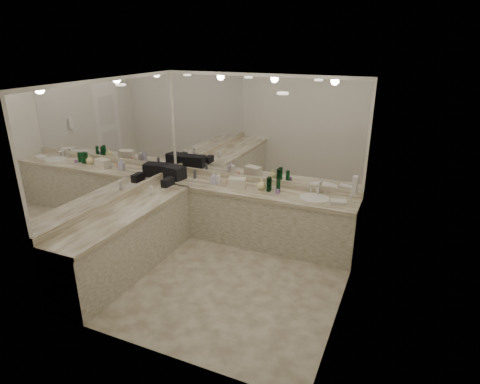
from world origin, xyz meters
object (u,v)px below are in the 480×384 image
at_px(black_toiletry_bag, 173,172).
at_px(hand_towel, 338,202).
at_px(soap_bottle_a, 219,177).
at_px(wall_phone, 355,186).
at_px(cream_cosmetic_case, 237,183).
at_px(soap_bottle_b, 214,178).
at_px(sink, 314,198).
at_px(soap_bottle_c, 261,184).

distance_m(black_toiletry_bag, hand_towel, 2.72).
height_order(black_toiletry_bag, soap_bottle_a, black_toiletry_bag).
distance_m(wall_phone, hand_towel, 0.68).
distance_m(cream_cosmetic_case, soap_bottle_b, 0.41).
distance_m(wall_phone, cream_cosmetic_case, 1.91).
relative_size(cream_cosmetic_case, hand_towel, 1.22).
bearing_deg(black_toiletry_bag, sink, 1.27).
bearing_deg(black_toiletry_bag, cream_cosmetic_case, 0.30).
height_order(wall_phone, soap_bottle_a, wall_phone).
bearing_deg(hand_towel, wall_phone, -60.94).
relative_size(wall_phone, soap_bottle_b, 1.18).
height_order(wall_phone, cream_cosmetic_case, wall_phone).
bearing_deg(soap_bottle_c, cream_cosmetic_case, -169.21).
bearing_deg(hand_towel, black_toiletry_bag, -179.76).
xyz_separation_m(sink, wall_phone, (0.61, -0.50, 0.46)).
height_order(black_toiletry_bag, soap_bottle_c, black_toiletry_bag).
bearing_deg(soap_bottle_b, soap_bottle_a, 63.00).
relative_size(black_toiletry_bag, soap_bottle_c, 2.17).
distance_m(hand_towel, soap_bottle_b, 1.97).
bearing_deg(sink, hand_towel, -6.68).
xyz_separation_m(cream_cosmetic_case, soap_bottle_a, (-0.36, 0.09, 0.01)).
bearing_deg(wall_phone, soap_bottle_b, 168.25).
bearing_deg(soap_bottle_c, sink, -1.75).
height_order(hand_towel, soap_bottle_b, soap_bottle_b).
distance_m(black_toiletry_bag, cream_cosmetic_case, 1.15).
relative_size(sink, soap_bottle_a, 2.44).
bearing_deg(soap_bottle_c, wall_phone, -20.00).
height_order(wall_phone, hand_towel, wall_phone).
bearing_deg(cream_cosmetic_case, sink, -12.61).
relative_size(cream_cosmetic_case, soap_bottle_c, 1.53).
distance_m(wall_phone, soap_bottle_c, 1.58).
bearing_deg(wall_phone, soap_bottle_a, 166.00).
height_order(black_toiletry_bag, soap_bottle_b, black_toiletry_bag).
height_order(wall_phone, black_toiletry_bag, wall_phone).
xyz_separation_m(wall_phone, soap_bottle_c, (-1.44, 0.53, -0.36)).
relative_size(wall_phone, black_toiletry_bag, 0.63).
height_order(sink, soap_bottle_a, soap_bottle_a).
bearing_deg(cream_cosmetic_case, hand_towel, -14.60).
height_order(sink, soap_bottle_c, soap_bottle_c).
bearing_deg(soap_bottle_a, cream_cosmetic_case, -14.09).
distance_m(cream_cosmetic_case, soap_bottle_c, 0.38).
bearing_deg(wall_phone, sink, 140.43).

